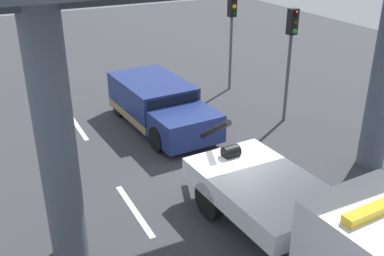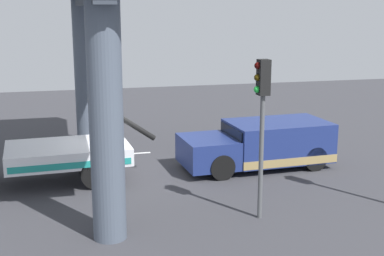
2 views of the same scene
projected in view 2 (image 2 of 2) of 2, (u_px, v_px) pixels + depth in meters
name	position (u px, v px, depth m)	size (l,w,h in m)	color
ground_plane	(126.00, 178.00, 17.61)	(60.00, 40.00, 0.10)	#38383D
lane_stripe_west	(264.00, 145.00, 21.67)	(2.60, 0.16, 0.01)	silver
lane_stripe_mid	(117.00, 155.00, 20.24)	(2.60, 0.16, 0.01)	silver
tow_truck_white	(4.00, 149.00, 16.39)	(7.31, 2.70, 2.46)	white
towed_van_green	(262.00, 145.00, 18.58)	(5.30, 2.45, 1.58)	navy
traffic_light_far	(262.00, 104.00, 13.48)	(0.39, 0.32, 4.21)	#515456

